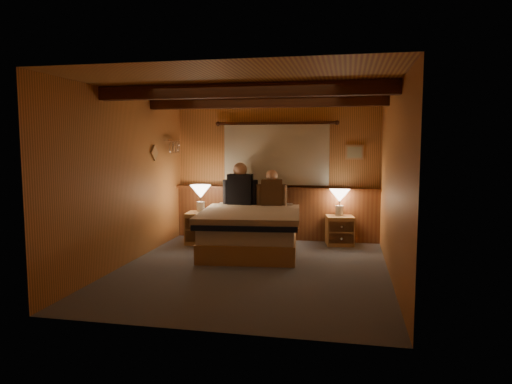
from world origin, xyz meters
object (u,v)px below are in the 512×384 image
(bed, at_px, (251,230))
(duffel_bag, at_px, (218,234))
(person_left, at_px, (240,187))
(lamp_right, at_px, (340,197))
(lamp_left, at_px, (201,193))
(nightstand_left, at_px, (201,228))
(nightstand_right, at_px, (340,230))
(person_right, at_px, (272,191))

(bed, xyz_separation_m, duffel_bag, (-0.66, 0.40, -0.17))
(person_left, bearing_deg, lamp_right, 3.24)
(lamp_left, bearing_deg, nightstand_left, -69.53)
(bed, bearing_deg, lamp_left, 149.50)
(bed, distance_m, lamp_right, 1.64)
(bed, height_order, lamp_left, lamp_left)
(nightstand_right, height_order, lamp_right, lamp_right)
(duffel_bag, bearing_deg, person_left, 22.23)
(person_right, bearing_deg, person_left, 171.36)
(nightstand_right, relative_size, duffel_bag, 0.83)
(lamp_right, relative_size, person_left, 0.60)
(lamp_right, bearing_deg, duffel_bag, -168.87)
(nightstand_left, bearing_deg, lamp_right, 5.67)
(person_right, xyz_separation_m, duffel_bag, (-0.88, -0.24, -0.73))
(lamp_right, bearing_deg, bed, -149.43)
(person_right, bearing_deg, lamp_right, 0.24)
(lamp_right, relative_size, person_right, 0.71)
(nightstand_left, xyz_separation_m, lamp_left, (-0.02, 0.05, 0.59))
(nightstand_left, bearing_deg, bed, -26.71)
(lamp_right, height_order, person_left, person_left)
(nightstand_left, relative_size, lamp_right, 1.20)
(bed, distance_m, nightstand_left, 1.03)
(nightstand_right, xyz_separation_m, duffel_bag, (-2.02, -0.35, -0.07))
(nightstand_right, relative_size, lamp_left, 1.09)
(nightstand_right, relative_size, person_left, 0.68)
(nightstand_left, xyz_separation_m, person_left, (0.62, 0.26, 0.69))
(nightstand_right, distance_m, person_left, 1.84)
(lamp_left, bearing_deg, bed, -24.52)
(lamp_right, xyz_separation_m, duffel_bag, (-2.01, -0.40, -0.63))
(lamp_right, bearing_deg, person_right, -172.17)
(person_right, relative_size, duffel_bag, 1.04)
(nightstand_left, height_order, duffel_bag, nightstand_left)
(nightstand_right, xyz_separation_m, lamp_right, (-0.01, 0.05, 0.56))
(nightstand_right, height_order, lamp_left, lamp_left)
(nightstand_right, bearing_deg, duffel_bag, -179.69)
(nightstand_left, relative_size, person_left, 0.72)
(nightstand_left, distance_m, person_right, 1.36)
(nightstand_right, height_order, person_right, person_right)
(bed, relative_size, person_left, 2.78)
(duffel_bag, bearing_deg, lamp_left, 158.24)
(nightstand_left, xyz_separation_m, person_right, (1.17, 0.25, 0.64))
(bed, xyz_separation_m, lamp_right, (1.35, 0.80, 0.46))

